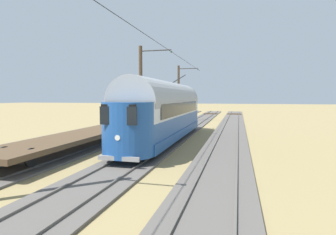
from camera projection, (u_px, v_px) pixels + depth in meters
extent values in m
plane|color=#937F51|center=(144.00, 138.00, 21.59)|extent=(220.00, 220.00, 0.00)
cube|color=#56514C|center=(228.00, 140.00, 19.98)|extent=(2.80, 80.00, 0.10)
cube|color=#59544C|center=(218.00, 139.00, 20.15)|extent=(0.07, 80.00, 0.08)
cube|color=#59544C|center=(238.00, 140.00, 19.79)|extent=(0.07, 80.00, 0.08)
cube|color=#47331E|center=(234.00, 114.00, 50.87)|extent=(2.50, 0.24, 0.08)
cube|color=#47331E|center=(234.00, 114.00, 50.24)|extent=(2.50, 0.24, 0.08)
cube|color=#47331E|center=(234.00, 114.00, 49.62)|extent=(2.50, 0.24, 0.08)
cube|color=#47331E|center=(234.00, 114.00, 48.99)|extent=(2.50, 0.24, 0.08)
cube|color=#47331E|center=(234.00, 115.00, 48.36)|extent=(2.50, 0.24, 0.08)
cube|color=#56514C|center=(170.00, 138.00, 21.05)|extent=(2.80, 80.00, 0.10)
cube|color=#59544C|center=(161.00, 137.00, 21.23)|extent=(0.07, 80.00, 0.08)
cube|color=#59544C|center=(179.00, 137.00, 20.87)|extent=(0.07, 80.00, 0.08)
cube|color=#47331E|center=(211.00, 113.00, 51.95)|extent=(2.50, 0.24, 0.08)
cube|color=#47331E|center=(211.00, 114.00, 51.32)|extent=(2.50, 0.24, 0.08)
cube|color=#47331E|center=(210.00, 114.00, 50.69)|extent=(2.50, 0.24, 0.08)
cube|color=#47331E|center=(210.00, 114.00, 50.06)|extent=(2.50, 0.24, 0.08)
cube|color=#47331E|center=(210.00, 114.00, 49.44)|extent=(2.50, 0.24, 0.08)
cube|color=#56514C|center=(118.00, 136.00, 22.13)|extent=(2.80, 80.00, 0.10)
cube|color=#59544C|center=(110.00, 135.00, 22.30)|extent=(0.07, 80.00, 0.08)
cube|color=#59544C|center=(127.00, 135.00, 21.94)|extent=(0.07, 80.00, 0.08)
cube|color=#47331E|center=(189.00, 113.00, 53.02)|extent=(2.50, 0.24, 0.08)
cube|color=#47331E|center=(188.00, 113.00, 52.39)|extent=(2.50, 0.24, 0.08)
cube|color=#47331E|center=(187.00, 113.00, 51.76)|extent=(2.50, 0.24, 0.08)
cube|color=#47331E|center=(187.00, 114.00, 51.14)|extent=(2.50, 0.24, 0.08)
cube|color=#47331E|center=(186.00, 114.00, 50.51)|extent=(2.50, 0.24, 0.08)
cube|color=#56514C|center=(71.00, 134.00, 23.20)|extent=(2.80, 80.00, 0.10)
cube|color=#59544C|center=(64.00, 133.00, 23.37)|extent=(0.07, 80.00, 0.08)
cube|color=#59544C|center=(79.00, 134.00, 23.02)|extent=(0.07, 80.00, 0.08)
cube|color=#47331E|center=(167.00, 113.00, 54.09)|extent=(2.50, 0.24, 0.08)
cube|color=#47331E|center=(166.00, 113.00, 53.47)|extent=(2.50, 0.24, 0.08)
cube|color=#47331E|center=(165.00, 113.00, 52.84)|extent=(2.50, 0.24, 0.08)
cube|color=#47331E|center=(164.00, 113.00, 52.21)|extent=(2.50, 0.24, 0.08)
cube|color=#47331E|center=(164.00, 113.00, 51.58)|extent=(2.50, 0.24, 0.08)
cube|color=#1E4C93|center=(166.00, 132.00, 19.69)|extent=(2.65, 13.66, 0.55)
cube|color=#1E4C93|center=(166.00, 122.00, 19.63)|extent=(2.55, 13.66, 0.95)
cube|color=silver|center=(166.00, 108.00, 19.55)|extent=(2.55, 13.66, 1.05)
cylinder|color=#999EA3|center=(166.00, 100.00, 19.51)|extent=(2.65, 13.39, 2.65)
cylinder|color=#1E4C93|center=(129.00, 129.00, 13.07)|extent=(2.55, 2.55, 2.55)
cylinder|color=#1E4C93|center=(184.00, 113.00, 26.16)|extent=(2.55, 2.55, 2.55)
cube|color=black|center=(118.00, 109.00, 11.89)|extent=(1.63, 0.08, 0.36)
cube|color=black|center=(118.00, 116.00, 11.88)|extent=(1.73, 0.06, 0.80)
cube|color=black|center=(148.00, 107.00, 19.88)|extent=(0.04, 11.47, 0.80)
cube|color=black|center=(183.00, 108.00, 19.23)|extent=(0.04, 11.47, 0.80)
cylinder|color=silver|center=(118.00, 138.00, 11.87)|extent=(0.24, 0.06, 0.24)
cube|color=gray|center=(118.00, 159.00, 12.00)|extent=(1.94, 0.12, 0.20)
cylinder|color=black|center=(180.00, 78.00, 23.96)|extent=(0.07, 5.41, 1.10)
cylinder|color=black|center=(134.00, 144.00, 15.66)|extent=(0.10, 0.76, 0.76)
cylinder|color=black|center=(158.00, 145.00, 15.30)|extent=(0.10, 0.76, 0.76)
cylinder|color=black|center=(171.00, 127.00, 24.10)|extent=(0.10, 0.76, 0.76)
cylinder|color=black|center=(187.00, 128.00, 23.74)|extent=(0.10, 0.76, 0.76)
cube|color=brown|center=(77.00, 136.00, 16.45)|extent=(2.80, 13.06, 0.25)
cube|color=#33281E|center=(121.00, 119.00, 22.52)|extent=(2.80, 0.10, 0.80)
cylinder|color=black|center=(120.00, 132.00, 20.70)|extent=(0.10, 0.84, 0.84)
cylinder|color=black|center=(103.00, 131.00, 21.06)|extent=(0.10, 0.84, 0.84)
cylinder|color=black|center=(32.00, 158.00, 11.87)|extent=(0.10, 0.84, 0.84)
cylinder|color=black|center=(4.00, 156.00, 12.23)|extent=(0.10, 0.84, 0.84)
cylinder|color=#423323|center=(178.00, 94.00, 35.27)|extent=(0.28, 0.28, 7.20)
cylinder|color=#2D2D2D|center=(188.00, 69.00, 34.72)|extent=(2.48, 0.10, 0.10)
sphere|color=#334733|center=(198.00, 69.00, 34.42)|extent=(0.16, 0.16, 0.16)
cylinder|color=#423323|center=(141.00, 92.00, 21.72)|extent=(0.28, 0.28, 7.20)
cylinder|color=#2D2D2D|center=(156.00, 50.00, 21.17)|extent=(2.48, 0.10, 0.10)
sphere|color=#334733|center=(171.00, 52.00, 20.87)|extent=(0.16, 0.16, 0.16)
cylinder|color=black|center=(139.00, 30.00, 14.09)|extent=(0.03, 46.10, 0.03)
cylinder|color=black|center=(188.00, 69.00, 34.72)|extent=(2.48, 0.02, 0.02)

